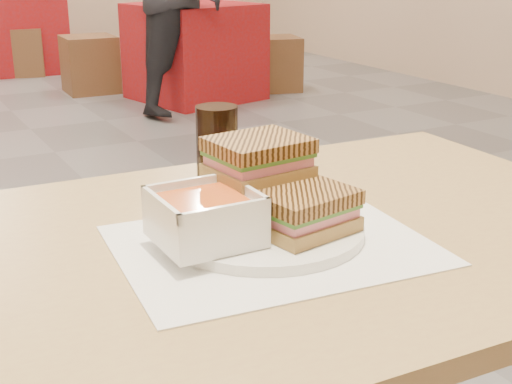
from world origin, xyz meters
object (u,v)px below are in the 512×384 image
bg_table_2 (10,27)px  bg_chair_1l (90,64)px  bg_chair_1r (274,64)px  bg_chair_2r (22,51)px  bg_table_1 (195,52)px  cola_glass (217,151)px  soup_bowl (205,219)px  main_table (233,317)px  panini_lower (303,210)px  plate (265,230)px

bg_table_2 → bg_chair_1l: (0.33, -1.40, -0.18)m
bg_chair_1r → bg_chair_2r: (-1.64, 1.75, -0.00)m
bg_table_2 → bg_chair_1l: 1.45m
bg_table_1 → bg_chair_2r: 1.99m
bg_table_2 → bg_chair_1l: bg_table_2 is taller
cola_glass → soup_bowl: bearing=-120.2°
bg_table_1 → bg_chair_1r: bg_table_1 is taller
bg_chair_2r → main_table: bearing=-98.9°
main_table → cola_glass: 0.26m
main_table → cola_glass: cola_glass is taller
bg_chair_2r → bg_table_1: bearing=-62.0°
soup_bowl → bg_chair_1r: (2.62, 4.26, -0.58)m
main_table → bg_chair_2r: 6.07m
main_table → bg_table_2: bearing=81.8°
main_table → bg_chair_2r: size_ratio=2.62×
main_table → bg_chair_1r: main_table is taller
bg_chair_1l → bg_table_1: bearing=-45.7°
main_table → bg_chair_1l: 5.05m
bg_chair_2r → bg_chair_1r: bearing=-46.7°
panini_lower → bg_table_1: 4.66m
panini_lower → bg_chair_1l: size_ratio=0.31×
bg_chair_1l → bg_chair_1r: size_ratio=0.96×
bg_chair_1l → bg_table_2: bearing=103.4°
soup_bowl → bg_chair_1r: soup_bowl is taller
bg_chair_1r → bg_chair_2r: bearing=133.3°
soup_bowl → bg_chair_2r: soup_bowl is taller
plate → bg_table_1: bearing=66.8°
plate → bg_chair_1l: plate is taller
panini_lower → bg_table_2: (0.82, 6.33, -0.39)m
bg_chair_1l → bg_chair_2r: 1.15m
main_table → plate: 0.13m
cola_glass → bg_table_2: bearing=82.2°
bg_table_1 → bg_table_2: bearing=115.3°
plate → bg_chair_1r: plate is taller
main_table → bg_chair_1r: size_ratio=2.63×
main_table → cola_glass: bearing=69.3°
plate → bg_table_2: bearing=82.3°
bg_chair_1l → main_table: bearing=-104.2°
main_table → bg_table_1: (1.86, 4.23, -0.28)m
main_table → plate: size_ratio=4.66×
cola_glass → bg_chair_2r: bearing=81.5°
panini_lower → bg_table_1: size_ratio=0.14×
plate → cola_glass: (0.02, 0.19, 0.06)m
cola_glass → bg_table_2: 6.17m
bg_chair_1l → bg_chair_1r: bg_chair_1l is taller
panini_lower → bg_chair_1r: 5.00m
panini_lower → bg_chair_1r: bearing=59.8°
plate → bg_chair_1r: (2.53, 4.25, -0.54)m
plate → bg_table_1: size_ratio=0.27×
main_table → bg_table_2: bg_table_2 is taller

